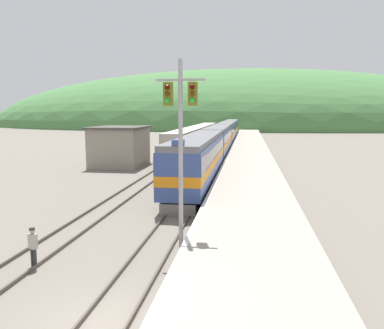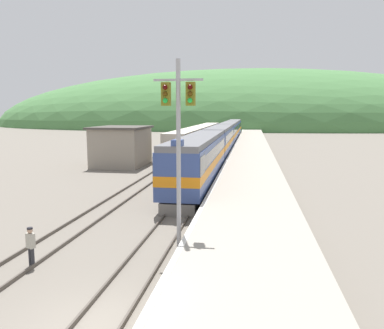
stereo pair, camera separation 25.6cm
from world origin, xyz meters
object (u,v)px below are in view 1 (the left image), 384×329
Objects in this scene: signal_mast_main at (180,126)px; track_worker at (33,245)px; carriage_fourth at (231,128)px; carriage_second at (218,140)px; express_train_lead_car at (199,159)px; siding_train at (197,136)px; carriage_third at (227,132)px.

signal_mast_main reaches higher than track_worker.
carriage_second is at bearing -90.00° from carriage_fourth.
carriage_second reaches higher than track_worker.
carriage_fourth is 2.30× the size of signal_mast_main.
express_train_lead_car is 14.91m from signal_mast_main.
carriage_fourth reaches higher than siding_train.
siding_train is (-4.96, -5.58, -0.42)m from carriage_third.
carriage_fourth is (0.00, 20.43, 0.00)m from carriage_third.
express_train_lead_car is at bearing -82.09° from siding_train.
carriage_fourth is at bearing 79.21° from siding_train.
carriage_second and carriage_third have the same top height.
express_train_lead_car is 12.14× the size of track_worker.
express_train_lead_car is 36.01m from siding_train.
carriage_second is at bearing 90.00° from express_train_lead_car.
track_worker is (-4.37, -17.61, -1.39)m from express_train_lead_car.
express_train_lead_car reaches higher than carriage_fourth.
siding_train is 28.36× the size of track_worker.
carriage_third is at bearing 90.00° from express_train_lead_car.
siding_train is 5.46× the size of signal_mast_main.
carriage_fourth is 79.43m from track_worker.
carriage_fourth is 11.95× the size of track_worker.
carriage_second is at bearing -71.54° from siding_train.
track_worker is at bearing -94.24° from carriage_third.
signal_mast_main is 7.83m from track_worker.
carriage_second is 2.30× the size of signal_mast_main.
track_worker is (-5.47, -3.11, -4.67)m from signal_mast_main.
carriage_second is 40.86m from carriage_fourth.
signal_mast_main is at bearing -89.18° from carriage_fourth.
signal_mast_main reaches higher than carriage_second.
carriage_fourth is at bearing 90.00° from carriage_third.
carriage_third is 11.95× the size of track_worker.
carriage_second reaches higher than siding_train.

